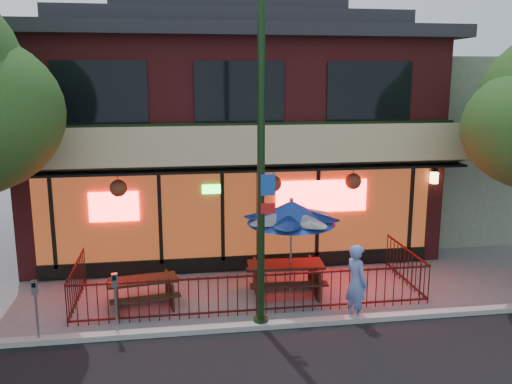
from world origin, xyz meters
TOP-DOWN VIEW (x-y plane):
  - ground at (0.00, 0.00)m, footprint 80.00×80.00m
  - curb at (0.00, -0.50)m, footprint 80.00×0.25m
  - restaurant_building at (0.00, 7.11)m, footprint 12.96×9.49m
  - neighbor_building at (9.00, 7.70)m, footprint 6.00×7.00m
  - patio_fence at (0.00, 0.50)m, footprint 8.44×2.62m
  - street_light at (0.00, -0.40)m, footprint 0.43×0.32m
  - picnic_table_left at (-2.60, 1.08)m, footprint 1.78×1.47m
  - picnic_table_right at (0.91, 1.32)m, footprint 1.96×1.55m
  - patio_umbrella at (1.03, 1.31)m, footprint 2.19×2.19m
  - pedestrian at (2.17, -0.35)m, footprint 0.61×0.74m
  - parking_meter_near at (-3.08, -0.40)m, footprint 0.14×0.13m
  - parking_meter_far at (-4.65, -0.48)m, footprint 0.13×0.11m

SIDE VIEW (x-z plane):
  - ground at x=0.00m, z-range 0.00..0.00m
  - curb at x=0.00m, z-range 0.00..0.12m
  - picnic_table_left at x=-2.60m, z-range 0.11..0.80m
  - picnic_table_right at x=0.91m, z-range 0.13..0.93m
  - patio_fence at x=0.00m, z-range 0.13..1.13m
  - pedestrian at x=2.17m, z-range 0.00..1.75m
  - parking_meter_far at x=-4.65m, z-range 0.24..1.60m
  - parking_meter_near at x=-3.08m, z-range 0.25..1.64m
  - patio_umbrella at x=1.03m, z-range 0.88..3.38m
  - neighbor_building at x=9.00m, z-range 0.00..6.00m
  - street_light at x=0.00m, z-range -0.35..6.65m
  - restaurant_building at x=0.00m, z-range 0.10..8.15m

